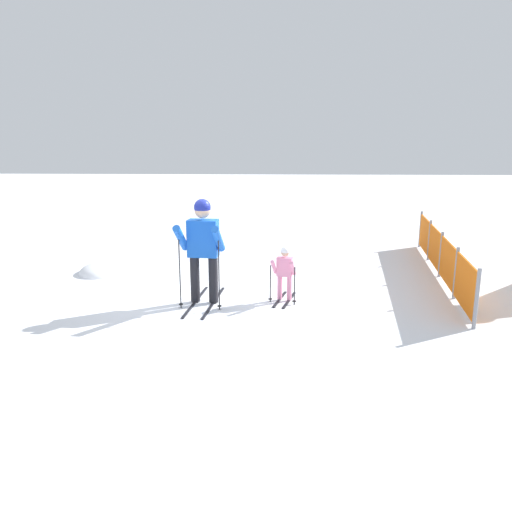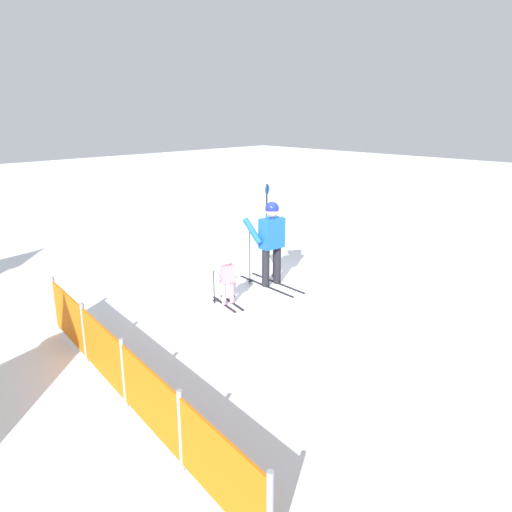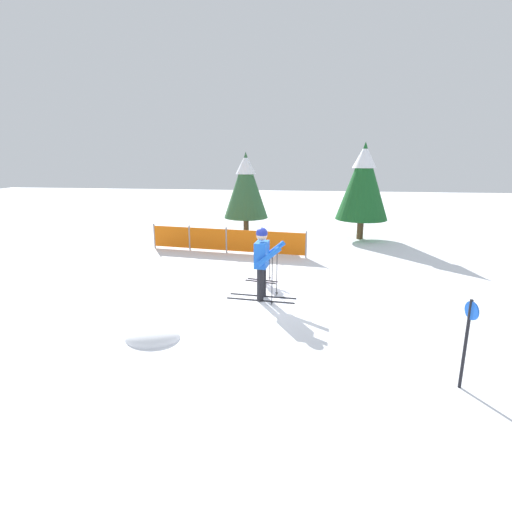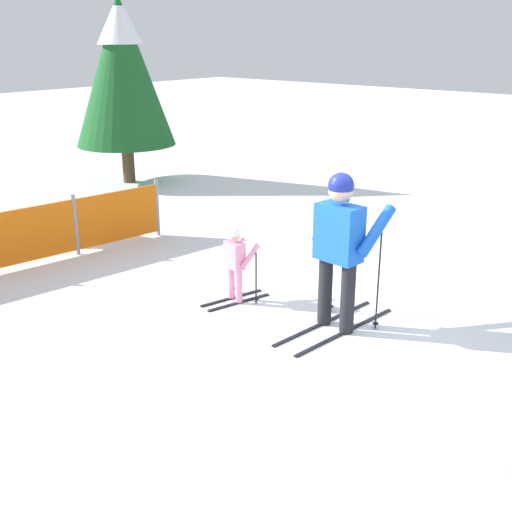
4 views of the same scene
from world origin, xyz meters
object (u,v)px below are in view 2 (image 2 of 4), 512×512
skier_child (227,277)px  trail_marker (267,202)px  skier_adult (271,236)px  safety_fence (124,373)px

skier_child → trail_marker: trail_marker is taller
skier_adult → safety_fence: 4.99m
skier_child → safety_fence: size_ratio=0.17×
skier_child → trail_marker: bearing=-39.0°
skier_adult → skier_child: 1.49m
trail_marker → skier_adult: bearing=134.9°
safety_fence → trail_marker: (5.32, -8.07, 0.42)m
skier_adult → safety_fence: size_ratio=0.31×
skier_child → safety_fence: (-1.67, 3.21, -0.09)m
skier_child → safety_fence: 3.62m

